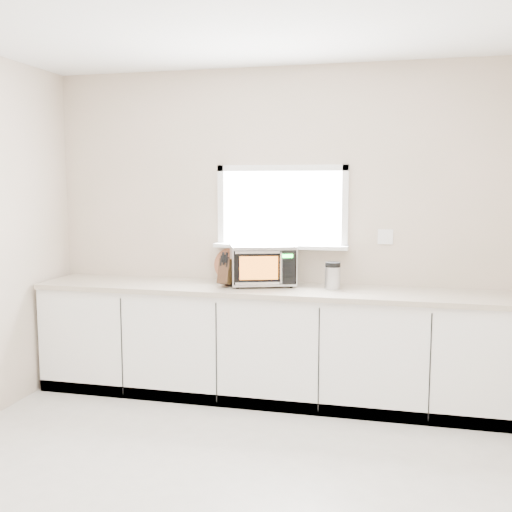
% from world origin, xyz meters
% --- Properties ---
extents(ground, '(4.00, 4.00, 0.00)m').
position_xyz_m(ground, '(0.00, 0.00, 0.00)').
color(ground, beige).
rests_on(ground, ground).
extents(back_wall, '(4.00, 0.17, 2.70)m').
position_xyz_m(back_wall, '(0.00, 2.00, 1.36)').
color(back_wall, beige).
rests_on(back_wall, ground).
extents(cabinets, '(3.92, 0.60, 0.88)m').
position_xyz_m(cabinets, '(0.00, 1.70, 0.44)').
color(cabinets, white).
rests_on(cabinets, ground).
extents(countertop, '(3.92, 0.64, 0.04)m').
position_xyz_m(countertop, '(0.00, 1.69, 0.90)').
color(countertop, '#BCB39B').
rests_on(countertop, cabinets).
extents(microwave, '(0.61, 0.55, 0.33)m').
position_xyz_m(microwave, '(-0.12, 1.80, 1.09)').
color(microwave, black).
rests_on(microwave, countertop).
extents(knife_block, '(0.13, 0.21, 0.28)m').
position_xyz_m(knife_block, '(-0.39, 1.66, 1.04)').
color(knife_block, '#412E17').
rests_on(knife_block, countertop).
extents(cutting_board, '(0.28, 0.07, 0.28)m').
position_xyz_m(cutting_board, '(-0.44, 1.94, 1.06)').
color(cutting_board, '#A0603E').
rests_on(cutting_board, countertop).
extents(coffee_grinder, '(0.15, 0.15, 0.22)m').
position_xyz_m(coffee_grinder, '(0.46, 1.75, 1.03)').
color(coffee_grinder, '#B3B5BA').
rests_on(coffee_grinder, countertop).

